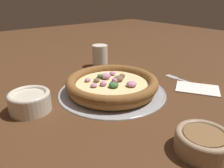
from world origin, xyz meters
TOP-DOWN VIEW (x-y plane):
  - ground_plane at (0.00, 0.00)m, footprint 3.00×3.00m
  - pizza_tray at (0.00, 0.00)m, footprint 0.34×0.34m
  - pizza at (-0.00, 0.00)m, footprint 0.29×0.29m
  - bowl_near at (-0.05, -0.24)m, footprint 0.11×0.11m
  - bowl_far at (0.33, -0.03)m, footprint 0.11×0.11m
  - drinking_cup at (-0.24, 0.13)m, footprint 0.06×0.06m
  - napkin at (0.16, 0.24)m, footprint 0.16×0.15m
  - fork at (0.08, 0.26)m, footprint 0.17×0.02m

SIDE VIEW (x-z plane):
  - ground_plane at x=0.00m, z-range 0.00..0.00m
  - fork at x=0.08m, z-range 0.00..0.00m
  - napkin at x=0.16m, z-range 0.00..0.01m
  - pizza_tray at x=0.00m, z-range 0.00..0.01m
  - bowl_far at x=0.33m, z-range 0.00..0.05m
  - bowl_near at x=-0.05m, z-range 0.00..0.06m
  - pizza at x=0.00m, z-range 0.01..0.05m
  - drinking_cup at x=-0.24m, z-range 0.00..0.09m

